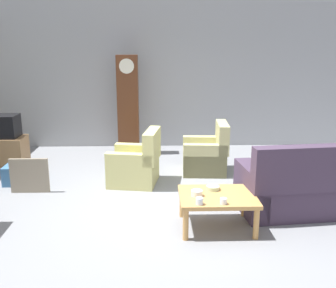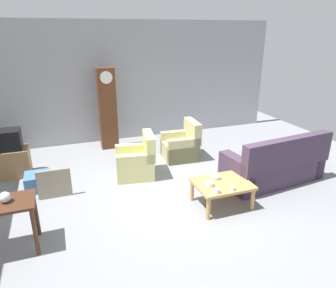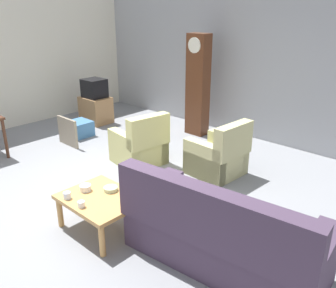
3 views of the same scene
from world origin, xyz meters
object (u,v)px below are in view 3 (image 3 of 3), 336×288
Objects in this scene: storage_box_blue at (79,129)px; bowl_shallow_green at (111,189)px; framed_picture_leaning at (68,132)px; couch_floral at (221,237)px; tv_stand_cabinet at (96,110)px; tv_crt at (94,88)px; coffee_table_wood at (101,202)px; cup_blue_rimmed at (67,195)px; armchair_olive_far at (218,157)px; bowl_white_stacked at (85,188)px; cup_white_porcelain at (81,204)px; grandfather_clock at (198,85)px; armchair_olive_near at (140,147)px.

bowl_shallow_green is (3.04, -1.56, 0.31)m from storage_box_blue.
framed_picture_leaning is 3.40× the size of bowl_shallow_green.
tv_stand_cabinet is at bearing 156.99° from couch_floral.
tv_crt is 1.16m from storage_box_blue.
cup_blue_rimmed reaches higher than coffee_table_wood.
framed_picture_leaning is at bearing -162.24° from armchair_olive_far.
bowl_white_stacked is (3.31, -2.60, 0.18)m from tv_stand_cabinet.
storage_box_blue is 3.43m from bowl_shallow_green.
cup_white_porcelain is 0.58× the size of bowl_white_stacked.
cup_blue_rimmed reaches higher than storage_box_blue.
tv_crt is 4.29m from bowl_shallow_green.
couch_floral is 5.49m from tv_crt.
grandfather_clock reaches higher than tv_crt.
couch_floral is at bearing -25.84° from armchair_olive_near.
grandfather_clock is 23.40× the size of cup_blue_rimmed.
armchair_olive_far is 11.21× the size of cup_white_porcelain.
framed_picture_leaning is 2.96m from bowl_shallow_green.
cup_white_porcelain reaches higher than bowl_shallow_green.
armchair_olive_near is 1.92× the size of tv_crt.
tv_stand_cabinet is at bearing 122.37° from framed_picture_leaning.
bowl_shallow_green is (1.32, -3.38, -0.58)m from grandfather_clock.
couch_floral is 4.26m from grandfather_clock.
tv_stand_cabinet is at bearing 0.00° from tv_crt.
grandfather_clock is at bearing 24.03° from tv_crt.
couch_floral is at bearing 22.83° from cup_blue_rimmed.
bowl_white_stacked is 0.31m from bowl_shallow_green.
armchair_olive_far reaches higher than coffee_table_wood.
tv_crt is at bearing 146.04° from bowl_shallow_green.
cup_blue_rimmed is at bearing -35.94° from storage_box_blue.
armchair_olive_far reaches higher than bowl_shallow_green.
couch_floral is 4.59× the size of storage_box_blue.
armchair_olive_far is 3.07m from framed_picture_leaning.
tv_crt is at bearing -155.97° from grandfather_clock.
armchair_olive_near is at bearing 12.91° from framed_picture_leaning.
armchair_olive_near reaches higher than coffee_table_wood.
storage_box_blue is at bearing 147.69° from bowl_white_stacked.
coffee_table_wood is 1.60× the size of framed_picture_leaning.
tv_crt is at bearing 174.75° from armchair_olive_far.
framed_picture_leaning is at bearing 150.48° from cup_white_porcelain.
storage_box_blue is (0.50, -0.82, -0.14)m from tv_stand_cabinet.
bowl_white_stacked is (1.09, -3.59, -0.57)m from grandfather_clock.
armchair_olive_far is 1.92× the size of tv_crt.
bowl_white_stacked is at bearing -38.12° from tv_crt.
grandfather_clock reaches higher than tv_stand_cabinet.
coffee_table_wood is 4.43m from tv_crt.
grandfather_clock is (-1.36, 3.56, 0.67)m from coffee_table_wood.
armchair_olive_far reaches higher than tv_stand_cabinet.
tv_stand_cabinet is 4.78× the size of bowl_white_stacked.
bowl_white_stacked is (3.31, -2.60, -0.33)m from tv_crt.
storage_box_blue is (-0.31, 0.46, -0.12)m from framed_picture_leaning.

